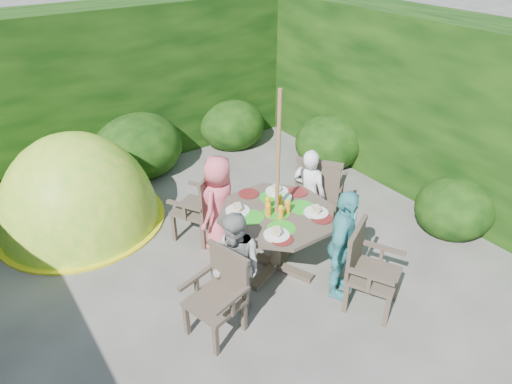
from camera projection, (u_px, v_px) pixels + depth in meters
ground at (213, 305)px, 4.93m from camera, size 60.00×60.00×0.00m
hedge_enclosure at (148, 156)px, 5.22m from camera, size 9.00×9.00×2.50m
patio_table at (277, 221)px, 5.14m from camera, size 1.76×1.76×0.94m
parasol_pole at (277, 188)px, 4.90m from camera, size 0.06×0.06×2.20m
garden_chair_right at (320, 190)px, 5.98m from camera, size 0.78×0.79×1.00m
garden_chair_left at (220, 293)px, 4.43m from camera, size 0.58×0.62×0.87m
garden_chair_back at (201, 205)px, 5.73m from camera, size 0.73×0.70×0.92m
garden_chair_front at (367, 268)px, 4.71m from camera, size 0.71×0.68×0.92m
child_right at (308, 194)px, 5.74m from camera, size 0.46×0.53×1.22m
child_left at (236, 266)px, 4.59m from camera, size 0.55×0.65×1.18m
child_back at (219, 204)px, 5.52m from camera, size 0.73×0.66×1.25m
child_front at (342, 246)px, 4.77m from camera, size 0.81×0.68×1.30m
dome_tent at (83, 222)px, 6.27m from camera, size 2.23×2.23×2.55m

